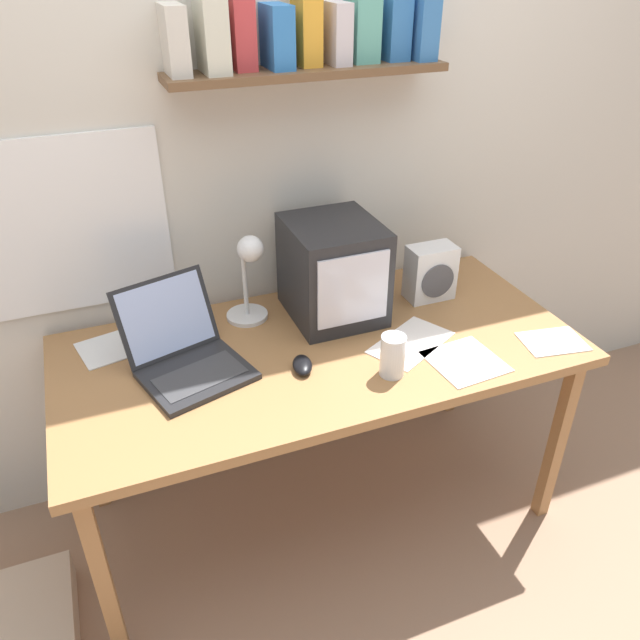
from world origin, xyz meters
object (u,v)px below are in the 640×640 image
(space_heater, at_px, (431,273))
(open_notebook, at_px, (465,361))
(loose_paper_near_monitor, at_px, (553,342))
(juice_glass, at_px, (393,357))
(desk_lamp, at_px, (249,272))
(computer_mouse, at_px, (302,365))
(laptop, at_px, (184,349))
(printed_handout, at_px, (118,345))
(loose_paper_near_laptop, at_px, (411,343))
(corner_desk, at_px, (320,361))
(crt_monitor, at_px, (333,270))

(space_heater, xyz_separation_m, open_notebook, (-0.10, -0.41, -0.10))
(loose_paper_near_monitor, relative_size, open_notebook, 0.97)
(juice_glass, xyz_separation_m, open_notebook, (0.25, -0.03, -0.06))
(desk_lamp, xyz_separation_m, open_notebook, (0.56, -0.48, -0.19))
(computer_mouse, xyz_separation_m, open_notebook, (0.49, -0.15, -0.01))
(laptop, relative_size, loose_paper_near_monitor, 1.88)
(laptop, distance_m, printed_handout, 0.28)
(laptop, relative_size, juice_glass, 3.12)
(laptop, relative_size, loose_paper_near_laptop, 1.26)
(corner_desk, bearing_deg, printed_handout, 158.37)
(crt_monitor, xyz_separation_m, loose_paper_near_laptop, (0.17, -0.28, -0.17))
(desk_lamp, distance_m, open_notebook, 0.76)
(loose_paper_near_monitor, bearing_deg, corner_desk, 160.10)
(juice_glass, height_order, space_heater, space_heater)
(open_notebook, distance_m, loose_paper_near_laptop, 0.19)
(space_heater, distance_m, printed_handout, 1.12)
(laptop, xyz_separation_m, loose_paper_near_laptop, (0.72, -0.14, -0.06))
(laptop, bearing_deg, computer_mouse, -40.40)
(juice_glass, relative_size, computer_mouse, 1.16)
(juice_glass, xyz_separation_m, loose_paper_near_laptop, (0.14, 0.13, -0.06))
(laptop, bearing_deg, juice_glass, -41.47)
(juice_glass, height_order, loose_paper_near_laptop, juice_glass)
(desk_lamp, bearing_deg, loose_paper_near_laptop, -50.51)
(space_heater, height_order, loose_paper_near_monitor, space_heater)
(open_notebook, bearing_deg, computer_mouse, 162.77)
(corner_desk, distance_m, printed_handout, 0.67)
(crt_monitor, height_order, space_heater, crt_monitor)
(crt_monitor, xyz_separation_m, open_notebook, (0.27, -0.43, -0.17))
(computer_mouse, bearing_deg, laptop, 156.05)
(desk_lamp, distance_m, juice_glass, 0.57)
(desk_lamp, xyz_separation_m, loose_paper_near_laptop, (0.45, -0.33, -0.19))
(printed_handout, bearing_deg, loose_paper_near_monitor, -20.70)
(printed_handout, distance_m, open_notebook, 1.13)
(crt_monitor, relative_size, open_notebook, 1.48)
(desk_lamp, bearing_deg, open_notebook, -55.50)
(juice_glass, relative_size, space_heater, 0.66)
(computer_mouse, height_order, open_notebook, computer_mouse)
(loose_paper_near_monitor, bearing_deg, juice_glass, 176.01)
(juice_glass, relative_size, printed_handout, 0.49)
(laptop, bearing_deg, desk_lamp, 17.74)
(corner_desk, bearing_deg, juice_glass, -56.35)
(crt_monitor, distance_m, computer_mouse, 0.39)
(crt_monitor, distance_m, open_notebook, 0.54)
(corner_desk, distance_m, desk_lamp, 0.38)
(corner_desk, height_order, computer_mouse, computer_mouse)
(corner_desk, xyz_separation_m, loose_paper_near_laptop, (0.29, -0.10, 0.06))
(printed_handout, bearing_deg, open_notebook, -26.21)
(juice_glass, bearing_deg, crt_monitor, 94.00)
(laptop, xyz_separation_m, printed_handout, (-0.18, 0.20, -0.06))
(loose_paper_near_laptop, bearing_deg, loose_paper_near_monitor, -20.87)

